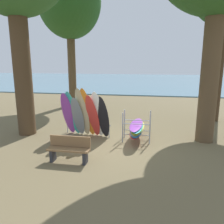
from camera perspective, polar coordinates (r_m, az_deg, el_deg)
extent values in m
plane|color=brown|center=(9.14, 0.55, -8.26)|extent=(80.00, 80.00, 0.00)
cube|color=slate|center=(39.77, 8.24, 7.90)|extent=(80.00, 36.00, 0.10)
cylinder|color=#4C3823|center=(10.74, -21.79, 11.22)|extent=(0.77, 0.77, 6.32)
cylinder|color=brown|center=(9.81, 23.66, 10.93)|extent=(0.71, 0.71, 6.29)
cylinder|color=brown|center=(17.26, -10.09, 11.51)|extent=(0.57, 0.57, 5.95)
ellipsoid|color=#285623|center=(17.73, -10.69, 25.79)|extent=(4.43, 4.43, 5.09)
cylinder|color=#42301E|center=(13.61, 25.33, 10.31)|extent=(0.49, 0.49, 5.97)
ellipsoid|color=purple|center=(10.19, -11.00, -0.46)|extent=(0.60, 0.90, 1.98)
ellipsoid|color=#38B2AD|center=(10.07, -9.84, -0.35)|extent=(0.70, 0.90, 2.06)
ellipsoid|color=gray|center=(10.00, -8.61, -1.16)|extent=(0.62, 0.78, 1.80)
ellipsoid|color=#C6B289|center=(9.85, -7.42, -0.12)|extent=(0.70, 0.90, 2.20)
ellipsoid|color=orange|center=(9.75, -6.17, -0.17)|extent=(0.73, 0.97, 2.22)
ellipsoid|color=red|center=(9.70, -4.88, -1.06)|extent=(0.71, 0.93, 1.94)
ellipsoid|color=white|center=(9.59, -3.59, -0.72)|extent=(0.63, 0.88, 2.09)
ellipsoid|color=black|center=(9.54, -2.27, -1.39)|extent=(0.65, 0.77, 1.90)
cylinder|color=#9EA0A5|center=(10.79, -11.17, -3.67)|extent=(0.04, 0.04, 0.55)
cylinder|color=#9EA0A5|center=(9.87, -0.75, -4.97)|extent=(0.04, 0.04, 0.55)
cylinder|color=#9EA0A5|center=(10.21, -6.24, -2.83)|extent=(2.23, 0.47, 0.04)
cylinder|color=#9EA0A5|center=(9.24, 2.69, -3.95)|extent=(0.05, 0.05, 1.25)
cylinder|color=#9EA0A5|center=(9.17, 9.54, -4.25)|extent=(0.05, 0.05, 1.25)
cylinder|color=#9EA0A5|center=(9.82, 3.16, -2.96)|extent=(0.05, 0.05, 1.25)
cylinder|color=#9EA0A5|center=(9.75, 9.59, -3.23)|extent=(0.05, 0.05, 1.25)
cylinder|color=#9EA0A5|center=(9.27, 6.06, -5.73)|extent=(1.10, 0.04, 0.04)
cylinder|color=#9EA0A5|center=(9.14, 6.12, -3.05)|extent=(1.10, 0.04, 0.04)
cylinder|color=#9EA0A5|center=(9.84, 6.32, -4.64)|extent=(1.10, 0.04, 0.04)
cylinder|color=#9EA0A5|center=(9.72, 6.39, -2.11)|extent=(1.10, 0.04, 0.04)
ellipsoid|color=red|center=(9.54, 6.11, -4.89)|extent=(0.53, 2.11, 0.06)
ellipsoid|color=#2D8ED1|center=(9.53, 6.23, -4.55)|extent=(0.51, 2.10, 0.06)
ellipsoid|color=gray|center=(9.51, 6.13, -4.20)|extent=(0.51, 2.10, 0.06)
ellipsoid|color=yellow|center=(9.49, 6.57, -3.87)|extent=(0.61, 2.12, 0.06)
ellipsoid|color=#38B2AD|center=(9.47, 6.35, -3.52)|extent=(0.51, 2.10, 0.06)
ellipsoid|color=purple|center=(9.46, 6.16, -3.16)|extent=(0.57, 2.12, 0.06)
cube|color=#2D2D33|center=(7.93, -14.67, -10.44)|extent=(0.10, 0.32, 0.42)
cube|color=#2D2D33|center=(7.55, -6.77, -11.30)|extent=(0.10, 0.32, 0.42)
cube|color=olive|center=(7.63, -10.90, -9.23)|extent=(1.40, 0.40, 0.06)
cube|color=olive|center=(7.71, -10.49, -7.23)|extent=(1.40, 0.06, 0.36)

